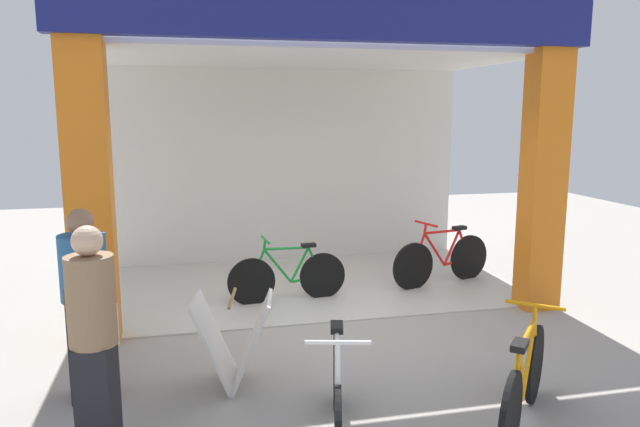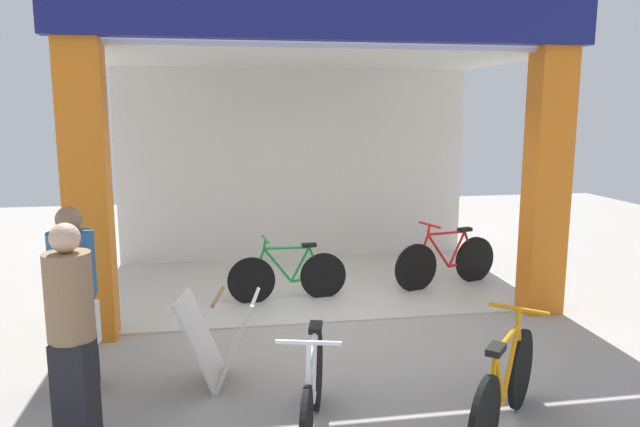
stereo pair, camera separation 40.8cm
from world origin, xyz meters
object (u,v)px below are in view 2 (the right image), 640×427
pedestrian_1 (73,335)px  bicycle_inside_0 (288,276)px  bicycle_parked_0 (504,389)px  bicycle_parked_1 (313,394)px  bicycle_inside_1 (447,261)px  pedestrian_0 (74,297)px  sandwich_board_sign (219,339)px

pedestrian_1 → bicycle_inside_0: bearing=58.5°
bicycle_parked_0 → bicycle_parked_1: size_ratio=0.80×
bicycle_inside_0 → bicycle_inside_1: size_ratio=0.95×
bicycle_inside_1 → pedestrian_1: bearing=-140.9°
bicycle_parked_1 → pedestrian_0: size_ratio=0.97×
bicycle_inside_0 → sandwich_board_sign: 2.38m
pedestrian_0 → bicycle_parked_0: bearing=-21.2°
bicycle_parked_0 → pedestrian_1: bearing=173.2°
sandwich_board_sign → bicycle_inside_1: bearing=38.7°
bicycle_parked_0 → pedestrian_0: bearing=158.8°
bicycle_inside_0 → sandwich_board_sign: size_ratio=1.86×
bicycle_inside_0 → bicycle_parked_1: bicycle_parked_1 is taller
sandwich_board_sign → pedestrian_0: pedestrian_0 is taller
bicycle_inside_0 → bicycle_inside_1: bicycle_inside_1 is taller
bicycle_parked_1 → pedestrian_1: (-1.68, 0.20, 0.49)m
pedestrian_0 → sandwich_board_sign: bearing=-2.4°
pedestrian_1 → sandwich_board_sign: bearing=40.4°
bicycle_inside_0 → pedestrian_0: size_ratio=0.94×
bicycle_inside_0 → bicycle_parked_0: bicycle_parked_0 is taller
pedestrian_0 → bicycle_inside_0: bearing=46.2°
bicycle_inside_1 → sandwich_board_sign: size_ratio=1.95×
bicycle_parked_0 → pedestrian_0: 3.57m
sandwich_board_sign → pedestrian_0: bearing=177.6°
bicycle_inside_0 → pedestrian_1: pedestrian_1 is taller
pedestrian_0 → pedestrian_1: pedestrian_1 is taller
bicycle_parked_0 → bicycle_inside_1: bearing=74.7°
bicycle_inside_0 → bicycle_parked_1: 3.28m
pedestrian_0 → pedestrian_1: 0.93m
pedestrian_1 → pedestrian_0: bearing=102.2°
bicycle_inside_1 → sandwich_board_sign: bicycle_inside_1 is taller
pedestrian_0 → bicycle_inside_1: bearing=29.5°
bicycle_inside_1 → pedestrian_0: 4.98m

